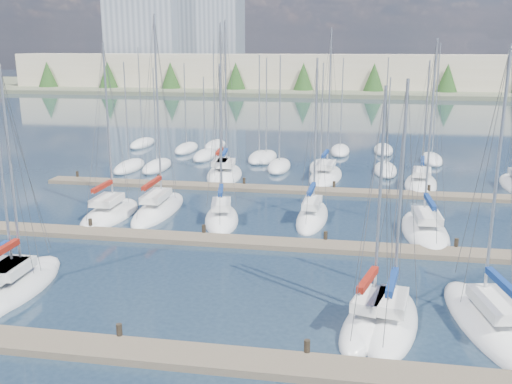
% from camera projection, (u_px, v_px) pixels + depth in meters
% --- Properties ---
extents(ground, '(400.00, 400.00, 0.00)m').
position_uv_depth(ground, '(313.00, 138.00, 78.22)').
color(ground, '#223345').
rests_on(ground, ground).
extents(dock_near, '(44.00, 1.93, 1.10)m').
position_uv_depth(dock_near, '(205.00, 358.00, 22.85)').
color(dock_near, '#6B5E4C').
rests_on(dock_near, ground).
extents(dock_mid, '(44.00, 1.93, 1.10)m').
position_uv_depth(dock_mid, '(261.00, 243.00, 36.21)').
color(dock_mid, '#6B5E4C').
rests_on(dock_mid, ground).
extents(dock_far, '(44.00, 1.93, 1.10)m').
position_uv_depth(dock_far, '(287.00, 190.00, 49.57)').
color(dock_far, '#6B5E4C').
rests_on(dock_far, ground).
extents(sailboat_l, '(3.32, 9.12, 13.53)m').
position_uv_depth(sailboat_l, '(425.00, 231.00, 38.50)').
color(sailboat_l, white).
rests_on(sailboat_l, ground).
extents(sailboat_b, '(3.10, 9.78, 13.26)m').
position_uv_depth(sailboat_b, '(5.00, 291.00, 29.10)').
color(sailboat_b, white).
rests_on(sailboat_b, ground).
extents(sailboat_p, '(3.63, 8.92, 14.63)m').
position_uv_depth(sailboat_p, '(326.00, 176.00, 54.67)').
color(sailboat_p, white).
rests_on(sailboat_p, ground).
extents(sailboat_q, '(3.76, 8.37, 11.81)m').
position_uv_depth(sailboat_q, '(421.00, 184.00, 51.52)').
color(sailboat_q, white).
rests_on(sailboat_q, ground).
extents(sailboat_k, '(2.49, 8.01, 12.23)m').
position_uv_depth(sailboat_k, '(312.00, 217.00, 41.57)').
color(sailboat_k, white).
rests_on(sailboat_k, ground).
extents(sailboat_d, '(3.87, 7.11, 11.44)m').
position_uv_depth(sailboat_d, '(370.00, 320.00, 25.91)').
color(sailboat_d, white).
rests_on(sailboat_d, ground).
extents(sailboat_c, '(2.90, 7.28, 12.22)m').
position_uv_depth(sailboat_c, '(17.00, 287.00, 29.53)').
color(sailboat_c, white).
rests_on(sailboat_c, ground).
extents(sailboat_h, '(3.04, 7.89, 13.28)m').
position_uv_depth(sailboat_h, '(110.00, 214.00, 42.35)').
color(sailboat_h, white).
rests_on(sailboat_h, ground).
extents(sailboat_n, '(3.22, 8.62, 15.13)m').
position_uv_depth(sailboat_n, '(221.00, 172.00, 56.02)').
color(sailboat_n, white).
rests_on(sailboat_n, ground).
extents(sailboat_e, '(3.43, 7.49, 11.73)m').
position_uv_depth(sailboat_e, '(391.00, 322.00, 25.75)').
color(sailboat_e, white).
rests_on(sailboat_e, ground).
extents(sailboat_f, '(4.21, 9.56, 13.15)m').
position_uv_depth(sailboat_f, '(489.00, 323.00, 25.65)').
color(sailboat_f, white).
rests_on(sailboat_f, ground).
extents(sailboat_j, '(3.71, 7.22, 11.85)m').
position_uv_depth(sailboat_j, '(222.00, 219.00, 41.13)').
color(sailboat_j, white).
rests_on(sailboat_j, ground).
extents(sailboat_i, '(2.75, 9.48, 15.25)m').
position_uv_depth(sailboat_i, '(159.00, 209.00, 43.50)').
color(sailboat_i, white).
rests_on(sailboat_i, ground).
extents(sailboat_o, '(3.97, 8.56, 15.34)m').
position_uv_depth(sailboat_o, '(226.00, 174.00, 55.30)').
color(sailboat_o, white).
rests_on(sailboat_o, ground).
extents(distant_boats, '(36.93, 20.75, 13.30)m').
position_uv_depth(distant_boats, '(263.00, 157.00, 63.37)').
color(distant_boats, '#9EA0A5').
rests_on(distant_boats, ground).
extents(shoreline, '(400.00, 60.00, 38.00)m').
position_uv_depth(shoreline, '(291.00, 63.00, 164.21)').
color(shoreline, '#666B51').
rests_on(shoreline, ground).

